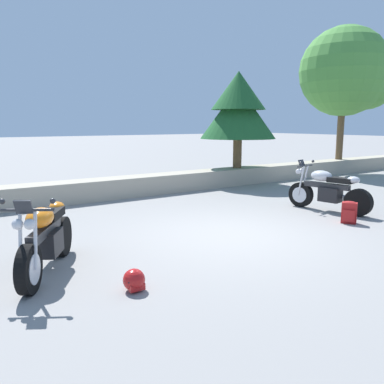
{
  "coord_description": "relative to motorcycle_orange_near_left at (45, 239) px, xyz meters",
  "views": [
    {
      "loc": [
        -4.69,
        -5.52,
        2.06
      ],
      "look_at": [
        -0.08,
        1.2,
        0.65
      ],
      "focal_mm": 37.15,
      "sensor_mm": 36.0,
      "label": 1
    }
  ],
  "objects": [
    {
      "name": "ground_plane",
      "position": [
        3.37,
        0.01,
        -0.49
      ],
      "size": [
        120.0,
        120.0,
        0.0
      ],
      "primitive_type": "plane",
      "color": "gray"
    },
    {
      "name": "stone_wall",
      "position": [
        3.37,
        4.81,
        -0.21
      ],
      "size": [
        36.0,
        0.8,
        0.55
      ],
      "primitive_type": "cube",
      "color": "#A89E89",
      "rests_on": "ground"
    },
    {
      "name": "motorcycle_orange_near_left",
      "position": [
        0.0,
        0.0,
        0.0
      ],
      "size": [
        1.24,
        1.84,
        1.18
      ],
      "color": "black",
      "rests_on": "ground"
    },
    {
      "name": "motorcycle_silver_centre",
      "position": [
        6.56,
        0.31,
        0.0
      ],
      "size": [
        0.77,
        2.06,
        1.18
      ],
      "color": "black",
      "rests_on": "ground"
    },
    {
      "name": "rider_backpack",
      "position": [
        5.95,
        -0.7,
        -0.24
      ],
      "size": [
        0.34,
        0.35,
        0.47
      ],
      "color": "#A31E1E",
      "rests_on": "ground"
    },
    {
      "name": "rider_helmet",
      "position": [
        0.73,
        -1.25,
        -0.35
      ],
      "size": [
        0.28,
        0.28,
        0.28
      ],
      "color": "#B21919",
      "rests_on": "ground"
    },
    {
      "name": "pine_tree_mid_left",
      "position": [
        7.69,
        4.88,
        2.13
      ],
      "size": [
        2.56,
        2.56,
        3.24
      ],
      "color": "brown",
      "rests_on": "stone_wall"
    },
    {
      "name": "leafy_tree_mid_right",
      "position": [
        13.59,
        4.8,
        3.59
      ],
      "size": [
        3.81,
        3.63,
        5.43
      ],
      "color": "brown",
      "rests_on": "stone_wall"
    }
  ]
}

